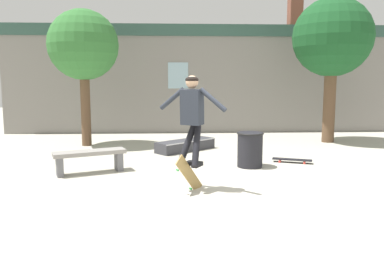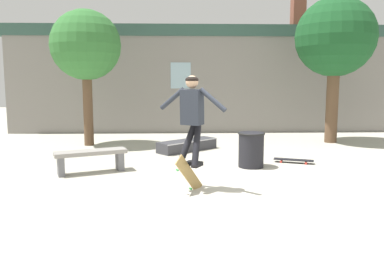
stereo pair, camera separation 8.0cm
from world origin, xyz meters
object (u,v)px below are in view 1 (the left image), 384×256
Objects in this scene: skate_ledge at (186,145)px; skateboard_resting at (292,160)px; skater at (192,112)px; skateboard_flipping at (189,175)px; trash_bin at (250,149)px; tree_left at (83,46)px; park_bench at (90,157)px; tree_right at (332,39)px.

skate_ledge reaches higher than skateboard_resting.
skater is 1.04m from skateboard_flipping.
skater reaches higher than trash_bin.
trash_bin is at bearing -8.45° from skater.
tree_left is 5.08× the size of trash_bin.
skater is at bearing -129.87° from skate_ledge.
trash_bin is at bearing -15.69° from park_bench.
skater reaches higher than park_bench.
skateboard_flipping is (-0.05, -3.69, 0.14)m from skate_ledge.
park_bench is 1.64× the size of skateboard_resting.
tree_left is 5.94m from skateboard_flipping.
skateboard_flipping reaches higher than skate_ledge.
tree_left is 4.98× the size of skateboard_flipping.
skateboard_flipping is (-1.38, -1.75, -0.11)m from trash_bin.
park_bench is 4.42m from skateboard_resting.
tree_right reaches higher than park_bench.
tree_right is 4.54m from skateboard_resting.
park_bench is at bearing -170.36° from skate_ledge.
skate_ledge is 1.08× the size of skater.
skateboard_resting is at bearing -19.41° from skater.
park_bench is 2.37m from skateboard_flipping.
skate_ledge is at bearing 30.24° from skater.
skater reaches higher than skateboard_resting.
skate_ledge is 3.69m from skateboard_flipping.
park_bench reaches higher than skate_ledge.
tree_right is 7.13m from skateboard_flipping.
trash_bin is at bearing -133.86° from tree_right.
tree_left reaches higher than park_bench.
skate_ledge is 3.79m from skater.
skater is 1.74× the size of skateboard_resting.
skater reaches higher than skate_ledge.
skateboard_resting is at bearing -9.45° from skateboard_flipping.
tree_left is 2.32× the size of skate_ledge.
skateboard_flipping is at bearing -130.65° from skate_ledge.
tree_right is at bearing 6.80° from park_bench.
skate_ledge is at bearing -18.40° from tree_left.
skateboard_flipping is at bearing -118.60° from skateboard_resting.
trash_bin reaches higher than skateboard_flipping.
skater is (-4.34, -4.79, -1.74)m from tree_right.
tree_left is 3.97m from skate_ledge.
tree_right reaches higher than trash_bin.
skater is 1.99× the size of skateboard_flipping.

